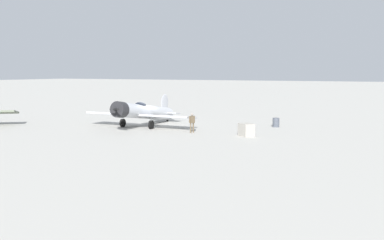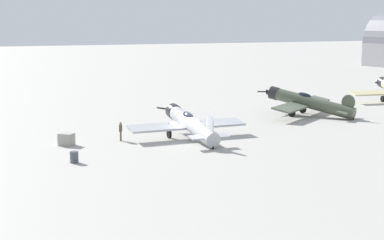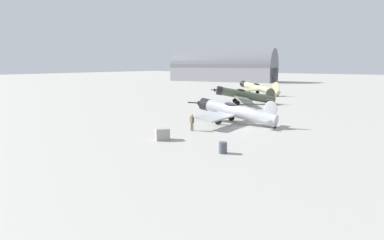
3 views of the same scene
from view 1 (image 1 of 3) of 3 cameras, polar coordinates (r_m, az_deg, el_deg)
ground_plane at (r=40.83m, az=-6.25°, el=-0.82°), size 400.00×400.00×0.00m
airplane_foreground at (r=40.24m, az=-6.66°, el=1.08°), size 10.77×10.92×2.97m
ground_crew_mechanic at (r=36.05m, az=0.00°, el=-0.13°), size 0.61×0.38×1.68m
equipment_crate at (r=34.48m, az=7.35°, el=-1.33°), size 1.46×1.51×1.04m
fuel_drum at (r=40.59m, az=11.28°, el=-0.33°), size 0.67×0.67×0.87m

